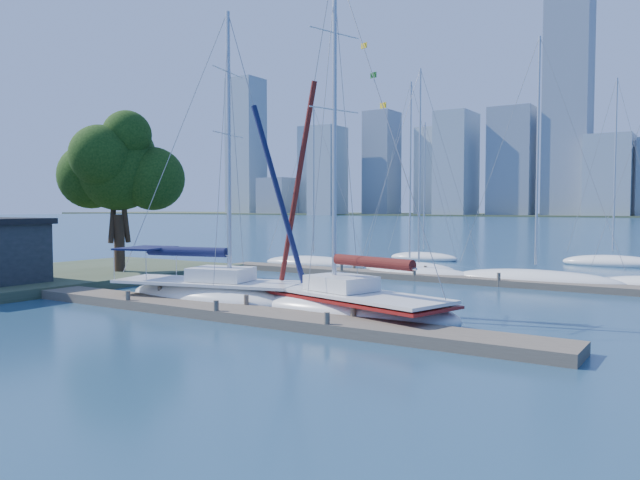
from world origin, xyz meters
The scene contains 13 objects.
ground centered at (0.00, 0.00, 0.00)m, with size 700.00×700.00×0.00m, color navy.
near_dock centered at (0.00, 0.00, 0.20)m, with size 26.00×2.00×0.40m, color brown.
far_dock centered at (2.00, 16.00, 0.18)m, with size 30.00×1.80×0.36m, color brown.
shore centered at (-17.00, 3.00, 0.25)m, with size 12.00×22.00×0.50m, color #38472D.
tree centered at (-14.24, 6.29, 6.80)m, with size 7.25×6.63×9.98m.
sailboat_navy centered at (-3.09, 2.00, 0.99)m, with size 9.59×4.96×13.44m.
sailboat_maroon centered at (4.12, 2.34, 1.12)m, with size 9.37×5.21×14.71m.
bg_boat_0 centered at (-8.95, 19.48, 0.25)m, with size 8.55×2.61×11.95m.
bg_boat_1 centered at (-1.22, 19.38, 0.27)m, with size 6.54×2.31×12.95m.
bg_boat_2 centered at (0.50, 16.96, 0.25)m, with size 7.56×4.73×13.12m.
bg_boat_3 centered at (7.47, 17.19, 0.29)m, with size 9.74×3.99×14.17m.
bg_boat_6 centered at (-4.40, 29.11, 0.24)m, with size 6.21×3.69×11.58m.
bg_boat_7 centered at (9.48, 31.91, 0.29)m, with size 7.49×4.35×14.20m.
Camera 1 is at (16.11, -18.62, 4.35)m, focal length 35.00 mm.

